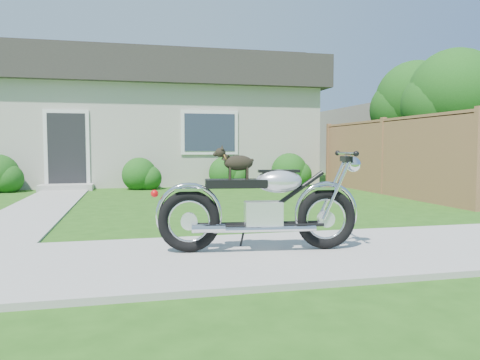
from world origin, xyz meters
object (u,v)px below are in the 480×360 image
at_px(tree_near, 460,99).
at_px(potted_plant_right, 142,176).
at_px(fence, 383,156).
at_px(house, 123,118).
at_px(tree_far, 420,104).
at_px(motorcycle_with_dog, 263,205).

relative_size(tree_near, potted_plant_right, 5.26).
relative_size(fence, tree_near, 1.67).
relative_size(house, tree_far, 3.04).
relative_size(house, motorcycle_with_dog, 5.67).
relative_size(tree_near, tree_far, 0.96).
bearing_deg(tree_near, potted_plant_right, 169.32).
bearing_deg(house, potted_plant_right, -81.55).
height_order(tree_near, potted_plant_right, tree_near).
xyz_separation_m(house, tree_near, (9.37, -5.11, 0.38)).
bearing_deg(potted_plant_right, house, 98.45).
height_order(house, motorcycle_with_dog, house).
bearing_deg(tree_far, fence, -132.92).
xyz_separation_m(fence, tree_far, (3.66, 3.94, 1.72)).
height_order(fence, potted_plant_right, fence).
height_order(house, fence, house).
distance_m(fence, tree_near, 3.64).
distance_m(tree_far, motorcycle_with_dog, 12.90).
xyz_separation_m(tree_near, tree_far, (0.60, 2.81, 0.12)).
bearing_deg(house, motorcycle_with_dog, -82.39).
xyz_separation_m(tree_far, motorcycle_with_dog, (-8.38, -9.58, -2.12)).
bearing_deg(tree_far, house, 166.96).
bearing_deg(motorcycle_with_dog, house, 104.37).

